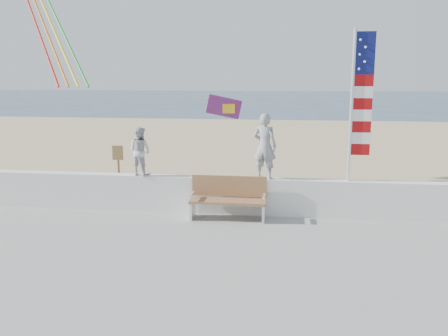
{
  "coord_description": "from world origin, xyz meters",
  "views": [
    {
      "loc": [
        1.7,
        -9.27,
        3.51
      ],
      "look_at": [
        0.2,
        1.8,
        1.35
      ],
      "focal_mm": 38.0,
      "sensor_mm": 36.0,
      "label": 1
    }
  ],
  "objects": [
    {
      "name": "flag",
      "position": [
        3.27,
        2.0,
        2.99
      ],
      "size": [
        0.5,
        0.08,
        3.5
      ],
      "color": "white",
      "rests_on": "seawall"
    },
    {
      "name": "parafoil_kite",
      "position": [
        -0.21,
        4.96,
        2.61
      ],
      "size": [
        1.13,
        0.47,
        0.75
      ],
      "color": "red",
      "rests_on": "ground"
    },
    {
      "name": "child",
      "position": [
        -1.94,
        2.0,
        1.68
      ],
      "size": [
        0.71,
        0.64,
        1.21
      ],
      "primitive_type": "imported",
      "rotation": [
        0.0,
        0.0,
        2.78
      ],
      "color": "#BABABA",
      "rests_on": "seawall"
    },
    {
      "name": "ground",
      "position": [
        0.0,
        0.0,
        0.0
      ],
      "size": [
        220.0,
        220.0,
        0.0
      ],
      "primitive_type": "plane",
      "color": "#2C4058",
      "rests_on": "ground"
    },
    {
      "name": "sand",
      "position": [
        0.0,
        9.0,
        0.04
      ],
      "size": [
        90.0,
        40.0,
        0.08
      ],
      "primitive_type": "cube",
      "color": "tan",
      "rests_on": "ground"
    },
    {
      "name": "seawall",
      "position": [
        0.0,
        2.0,
        0.63
      ],
      "size": [
        30.0,
        0.35,
        0.9
      ],
      "primitive_type": "cube",
      "color": "white",
      "rests_on": "boardwalk"
    },
    {
      "name": "adult",
      "position": [
        1.16,
        2.0,
        1.87
      ],
      "size": [
        0.67,
        0.54,
        1.58
      ],
      "primitive_type": "imported",
      "rotation": [
        0.0,
        0.0,
        2.84
      ],
      "color": "gray",
      "rests_on": "seawall"
    },
    {
      "name": "bench",
      "position": [
        0.34,
        1.55,
        0.69
      ],
      "size": [
        1.8,
        0.57,
        1.0
      ],
      "color": "#9B6A43",
      "rests_on": "boardwalk"
    },
    {
      "name": "sign",
      "position": [
        -3.19,
        3.8,
        0.94
      ],
      "size": [
        0.32,
        0.07,
        1.46
      ],
      "color": "olive",
      "rests_on": "sand"
    }
  ]
}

